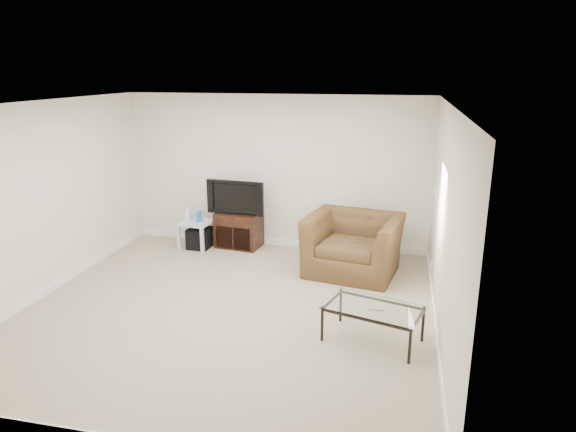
% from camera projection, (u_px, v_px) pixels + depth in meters
% --- Properties ---
extents(floor, '(5.00, 5.00, 0.00)m').
position_uv_depth(floor, '(228.00, 309.00, 6.39)').
color(floor, tan).
rests_on(floor, ground).
extents(ceiling, '(5.00, 5.00, 0.00)m').
position_uv_depth(ceiling, '(221.00, 104.00, 5.70)').
color(ceiling, white).
rests_on(ceiling, ground).
extents(wall_back, '(5.00, 0.02, 2.50)m').
position_uv_depth(wall_back, '(275.00, 172.00, 8.39)').
color(wall_back, silver).
rests_on(wall_back, ground).
extents(wall_left, '(0.02, 5.00, 2.50)m').
position_uv_depth(wall_left, '(39.00, 201.00, 6.57)').
color(wall_left, silver).
rests_on(wall_left, ground).
extents(wall_right, '(0.02, 5.00, 2.50)m').
position_uv_depth(wall_right, '(445.00, 226.00, 5.52)').
color(wall_right, silver).
rests_on(wall_right, ground).
extents(plate_back, '(0.12, 0.02, 0.12)m').
position_uv_depth(plate_back, '(195.00, 169.00, 8.67)').
color(plate_back, white).
rests_on(plate_back, wall_back).
extents(plate_right_switch, '(0.02, 0.09, 0.13)m').
position_uv_depth(plate_right_switch, '(436.00, 192.00, 7.02)').
color(plate_right_switch, white).
rests_on(plate_right_switch, wall_right).
extents(plate_right_outlet, '(0.02, 0.08, 0.12)m').
position_uv_depth(plate_right_outlet, '(431.00, 265.00, 7.00)').
color(plate_right_outlet, white).
rests_on(plate_right_outlet, wall_right).
extents(tv_stand, '(0.76, 0.57, 0.59)m').
position_uv_depth(tv_stand, '(239.00, 229.00, 8.57)').
color(tv_stand, black).
rests_on(tv_stand, floor).
extents(dvd_player, '(0.44, 0.33, 0.06)m').
position_uv_depth(dvd_player, '(238.00, 219.00, 8.48)').
color(dvd_player, black).
rests_on(dvd_player, tv_stand).
extents(television, '(0.92, 0.26, 0.56)m').
position_uv_depth(television, '(237.00, 196.00, 8.38)').
color(television, black).
rests_on(television, tv_stand).
extents(side_table, '(0.55, 0.55, 0.46)m').
position_uv_depth(side_table, '(197.00, 235.00, 8.50)').
color(side_table, '#A9BECE').
rests_on(side_table, floor).
extents(subwoofer, '(0.36, 0.36, 0.35)m').
position_uv_depth(subwoofer, '(199.00, 238.00, 8.53)').
color(subwoofer, black).
rests_on(subwoofer, floor).
extents(game_console, '(0.05, 0.15, 0.21)m').
position_uv_depth(game_console, '(189.00, 215.00, 8.43)').
color(game_console, white).
rests_on(game_console, side_table).
extents(game_case, '(0.08, 0.14, 0.18)m').
position_uv_depth(game_case, '(199.00, 216.00, 8.38)').
color(game_case, '#337FCC').
rests_on(game_case, side_table).
extents(recliner, '(1.43, 1.06, 1.14)m').
position_uv_depth(recliner, '(353.00, 235.00, 7.41)').
color(recliner, '#4A2F22').
rests_on(recliner, floor).
extents(coffee_table, '(1.17, 0.85, 0.41)m').
position_uv_depth(coffee_table, '(373.00, 324.00, 5.59)').
color(coffee_table, black).
rests_on(coffee_table, floor).
extents(remote, '(0.16, 0.05, 0.02)m').
position_uv_depth(remote, '(376.00, 309.00, 5.45)').
color(remote, '#B2B2B7').
rests_on(remote, coffee_table).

